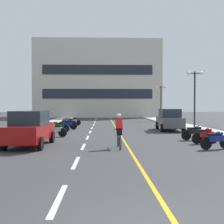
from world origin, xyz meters
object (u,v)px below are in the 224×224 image
Objects in this scene: motorcycle_3 at (216,139)px; motorcycle_5 at (195,132)px; parked_car_mid at (170,120)px; motorcycle_7 at (58,126)px; motorcycle_11 at (73,121)px; motorcycle_6 at (55,130)px; motorcycle_4 at (206,135)px; motorcycle_10 at (68,122)px; street_lamp_mid at (195,86)px; parked_car_near at (30,128)px; cyclist_rider at (119,130)px; motorcycle_9 at (66,123)px; street_lamp_far at (161,95)px; motorcycle_8 at (67,124)px.

motorcycle_3 and motorcycle_5 have the same top height.
parked_car_mid is 6.70m from motorcycle_5.
motorcycle_7 is at bearing -170.17° from parked_car_mid.
motorcycle_6 is at bearing -90.22° from motorcycle_11.
motorcycle_10 is (-9.12, 12.96, 0.00)m from motorcycle_4.
street_lamp_mid is 3.01× the size of motorcycle_10.
motorcycle_11 is (-8.79, 12.90, 0.00)m from motorcycle_5.
street_lamp_mid reaches higher than motorcycle_5.
street_lamp_mid is at bearing 39.75° from parked_car_near.
motorcycle_4 is at bearing -90.09° from parked_car_mid.
parked_car_near reaches higher than motorcycle_11.
motorcycle_10 is at bearing 162.20° from street_lamp_mid.
motorcycle_5 and motorcycle_10 have the same top height.
motorcycle_3 is at bearing -33.35° from motorcycle_6.
cyclist_rider is (-4.87, -1.47, 0.41)m from motorcycle_4.
motorcycle_5 is at bearing -29.36° from motorcycle_7.
parked_car_mid reaches higher than motorcycle_5.
motorcycle_4 is 0.98× the size of motorcycle_7.
motorcycle_9 is at bearing 172.00° from street_lamp_mid.
motorcycle_10 is (0.29, 13.62, -0.44)m from parked_car_near.
motorcycle_10 is at bearing 128.45° from motorcycle_5.
motorcycle_11 is at bearing -139.98° from street_lamp_far.
street_lamp_far is 23.65m from motorcycle_6.
parked_car_near is at bearing -92.24° from motorcycle_7.
street_lamp_mid is 15.74m from parked_car_near.
motorcycle_9 is 1.01× the size of motorcycle_10.
motorcycle_5 and motorcycle_9 have the same top height.
motorcycle_6 is (-8.90, -4.56, -0.44)m from parked_car_mid.
motorcycle_4 and motorcycle_8 have the same top height.
parked_car_near reaches higher than cyclist_rider.
cyclist_rider reaches higher than motorcycle_8.
motorcycle_4 is 9.61m from motorcycle_6.
motorcycle_8 is at bearing 88.85° from motorcycle_6.
motorcycle_11 is (-8.60, 16.46, 0.00)m from motorcycle_3.
motorcycle_6 is (-8.83, 2.12, 0.00)m from motorcycle_5.
motorcycle_4 is 0.99× the size of motorcycle_6.
motorcycle_4 is 0.97× the size of motorcycle_11.
street_lamp_mid reaches higher than street_lamp_far.
motorcycle_10 is (0.00, 6.32, 0.00)m from motorcycle_7.
motorcycle_9 is (0.39, 11.51, -0.44)m from parked_car_near.
motorcycle_6 and motorcycle_11 have the same top height.
parked_car_mid reaches higher than motorcycle_8.
parked_car_near is 2.55× the size of motorcycle_4.
street_lamp_mid reaches higher than cyclist_rider.
street_lamp_mid reaches higher than motorcycle_6.
street_lamp_far is 16.49m from motorcycle_10.
motorcycle_8 is at bearing -84.37° from motorcycle_10.
motorcycle_4 is at bearing -36.07° from motorcycle_7.
motorcycle_9 is (-0.26, 1.48, 0.00)m from motorcycle_8.
cyclist_rider is at bearing -106.34° from street_lamp_far.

